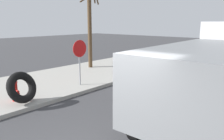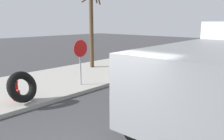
{
  "view_description": "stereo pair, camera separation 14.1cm",
  "coord_description": "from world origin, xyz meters",
  "px_view_note": "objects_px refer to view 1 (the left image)",
  "views": [
    {
      "loc": [
        -2.73,
        -2.88,
        2.99
      ],
      "look_at": [
        3.37,
        2.48,
        1.25
      ],
      "focal_mm": 36.0,
      "sensor_mm": 36.0,
      "label": 1
    },
    {
      "loc": [
        -2.63,
        -2.99,
        2.99
      ],
      "look_at": [
        3.37,
        2.48,
        1.25
      ],
      "focal_mm": 36.0,
      "sensor_mm": 36.0,
      "label": 2
    }
  ],
  "objects_px": {
    "bare_tree": "(90,26)",
    "loose_tire": "(22,87)",
    "fire_hydrant": "(15,89)",
    "stop_sign": "(80,54)"
  },
  "relations": [
    {
      "from": "loose_tire",
      "to": "stop_sign",
      "type": "bearing_deg",
      "value": 5.03
    },
    {
      "from": "fire_hydrant",
      "to": "loose_tire",
      "type": "bearing_deg",
      "value": -81.02
    },
    {
      "from": "stop_sign",
      "to": "bare_tree",
      "type": "relative_size",
      "value": 0.41
    },
    {
      "from": "fire_hydrant",
      "to": "stop_sign",
      "type": "xyz_separation_m",
      "value": [
        2.98,
        -0.17,
        0.99
      ]
    },
    {
      "from": "fire_hydrant",
      "to": "stop_sign",
      "type": "height_order",
      "value": "stop_sign"
    },
    {
      "from": "bare_tree",
      "to": "loose_tire",
      "type": "bearing_deg",
      "value": -154.29
    },
    {
      "from": "fire_hydrant",
      "to": "stop_sign",
      "type": "distance_m",
      "value": 3.14
    },
    {
      "from": "bare_tree",
      "to": "fire_hydrant",
      "type": "bearing_deg",
      "value": -157.86
    },
    {
      "from": "loose_tire",
      "to": "bare_tree",
      "type": "height_order",
      "value": "bare_tree"
    },
    {
      "from": "fire_hydrant",
      "to": "bare_tree",
      "type": "height_order",
      "value": "bare_tree"
    }
  ]
}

